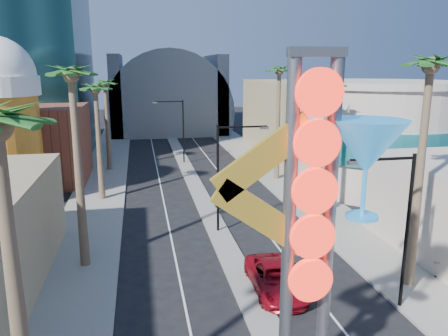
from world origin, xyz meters
The scene contains 19 objects.
sidewalk_west centered at (-9.50, 35.00, 0.07)m, with size 5.00×100.00×0.15m, color gray.
sidewalk_east centered at (9.50, 35.00, 0.07)m, with size 5.00×100.00×0.15m, color gray.
median centered at (0.00, 38.00, 0.07)m, with size 1.60×84.00×0.15m, color gray.
brick_filler_west centered at (-16.00, 38.00, 4.00)m, with size 10.00×10.00×8.00m, color brown.
filler_east centered at (16.00, 48.00, 5.00)m, with size 10.00×20.00×10.00m, color #998562.
turquoise_building centered at (18.00, 30.00, 5.25)m, with size 16.60×16.60×10.60m.
canopy centered at (0.00, 72.00, 4.31)m, with size 22.00×16.00×22.00m.
neon_sign centered at (0.82, 2.96, 7.31)m, with size 6.53×2.60×12.55m.
streetlight_0 centered at (0.55, 20.00, 4.88)m, with size 3.79×0.25×8.00m.
streetlight_1 centered at (-0.55, 44.00, 4.88)m, with size 3.79×0.25×8.00m.
streetlight_2 centered at (6.72, 8.00, 4.83)m, with size 3.45×0.25×8.00m.
palm_1 centered at (-9.00, 16.00, 10.82)m, with size 2.40×2.40×12.70m.
palm_2 centered at (-9.00, 30.00, 9.48)m, with size 2.40×2.40×11.20m.
palm_3 centered at (-9.00, 42.00, 9.48)m, with size 2.40×2.40×11.20m.
palm_5 centered at (9.00, 10.00, 11.27)m, with size 2.40×2.40×13.20m.
palm_6 centered at (9.00, 22.00, 9.93)m, with size 2.40×2.40×11.70m.
palm_7 centered at (9.00, 34.00, 10.82)m, with size 2.40×2.40×12.70m.
red_pickup centered at (1.53, 10.82, 0.77)m, with size 2.56×5.55×1.54m, color maroon.
pedestrian_b centered at (11.16, 10.40, 1.00)m, with size 0.82×0.64×1.70m, color gray.
Camera 1 is at (-5.42, -9.91, 11.97)m, focal length 35.00 mm.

